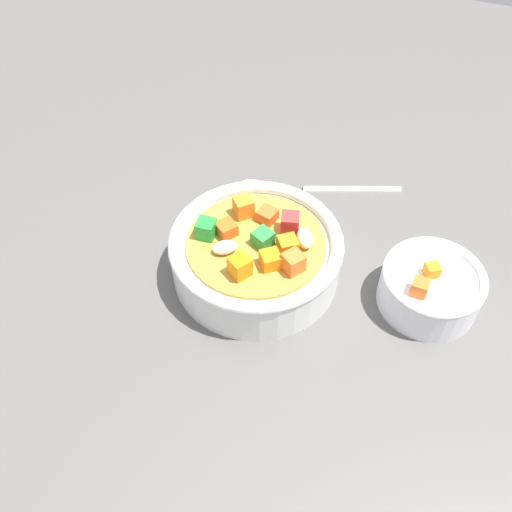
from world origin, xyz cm
name	(u,v)px	position (x,y,z in cm)	size (l,w,h in cm)	color
ground_plane	(256,279)	(0.00, 0.00, -1.00)	(140.00, 140.00, 2.00)	#565451
soup_bowl_main	(256,254)	(0.00, -0.02, 2.92)	(17.00, 17.00, 6.71)	white
spoon	(305,186)	(13.77, -1.05, 0.47)	(7.84, 18.34, 1.07)	silver
side_bowl_small	(431,287)	(2.28, -16.88, 2.29)	(9.72, 9.72, 5.29)	white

